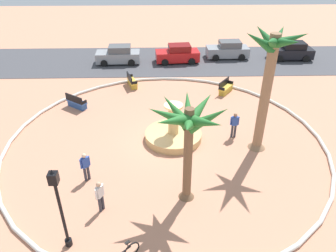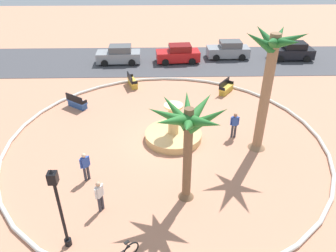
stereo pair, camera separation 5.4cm
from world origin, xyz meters
name	(u,v)px [view 1 (the left image)]	position (x,y,z in m)	size (l,w,h in m)	color
ground_plane	(166,141)	(0.00, 0.00, 0.00)	(80.00, 80.00, 0.00)	tan
plaza_curb	(166,139)	(0.00, 0.00, 0.10)	(18.52, 18.52, 0.20)	silver
street_asphalt	(163,61)	(0.00, 13.66, 0.01)	(48.00, 8.00, 0.03)	#424247
fountain	(173,134)	(0.46, 0.20, 0.32)	(3.37, 3.37, 2.31)	tan
palm_tree_near_fountain	(188,126)	(0.84, -4.71, 3.88)	(3.41, 3.46, 4.98)	brown
palm_tree_by_curb	(270,71)	(5.22, -0.81, 4.70)	(3.18, 3.19, 6.84)	#8E6B4C
bench_east	(132,82)	(-2.53, 7.90, 0.35)	(0.96, 1.68, 1.00)	gold
bench_west	(226,88)	(4.72, 6.53, 0.35)	(1.35, 1.59, 1.00)	gold
bench_north	(77,103)	(-6.16, 4.39, 0.35)	(1.59, 1.34, 1.00)	#335BA8
lamppost	(59,204)	(-4.00, -7.30, 2.24)	(0.32, 0.32, 3.83)	black
person_cyclist_helmet	(100,195)	(-2.97, -5.43, 0.90)	(0.35, 0.47, 1.61)	#33333D
person_cyclist_photo	(85,165)	(-3.99, -3.37, 0.89)	(0.43, 0.37, 1.60)	#33333D
person_pedestrian_stroll	(234,124)	(4.07, 0.32, 0.92)	(0.53, 0.22, 1.64)	#33333D
parked_car_leftmost	(118,55)	(-4.12, 13.16, 0.78)	(4.05, 2.02, 1.67)	gray
parked_car_second	(178,54)	(1.39, 13.29, 0.78)	(4.12, 2.16, 1.67)	red
parked_car_third	(228,50)	(6.29, 14.36, 0.78)	(4.04, 1.99, 1.67)	gray
parked_car_rightmost	(291,51)	(12.29, 13.82, 0.78)	(4.03, 1.97, 1.67)	black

